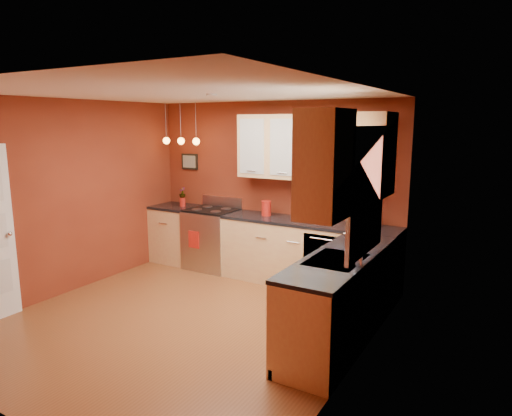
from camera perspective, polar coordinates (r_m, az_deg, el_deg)
The scene contains 25 objects.
floor at distance 5.55m, azimuth -8.68°, elevation -13.82°, with size 4.20×4.20×0.00m, color brown.
ceiling at distance 5.07m, azimuth -9.53°, elevation 14.02°, with size 4.00×4.20×0.02m, color white.
wall_back at distance 6.88m, azimuth 2.06°, elevation 2.38°, with size 4.00×0.02×2.60m, color maroon.
wall_left at distance 6.59m, azimuth -22.66°, elevation 1.20°, with size 0.02×4.20×2.60m, color maroon.
wall_right at distance 4.20m, azimuth 12.55°, elevation -3.22°, with size 0.02×4.20×2.60m, color maroon.
base_cabinets_back_left at distance 7.72m, azimuth -9.92°, elevation -3.29°, with size 0.70×0.60×0.90m, color #E6C17B.
base_cabinets_back_right at distance 6.49m, azimuth 6.46°, elevation -5.89°, with size 2.54×0.60×0.90m, color #E6C17B.
base_cabinets_right at distance 4.96m, azimuth 10.43°, elevation -11.29°, with size 0.60×2.10×0.90m, color #E6C17B.
counter_back_left at distance 7.62m, azimuth -10.03°, elevation 0.14°, with size 0.70×0.62×0.04m, color black.
counter_back_right at distance 6.37m, azimuth 6.54°, elevation -1.83°, with size 2.54×0.62×0.04m, color black.
counter_right at distance 4.81m, azimuth 10.61°, elevation -6.09°, with size 0.62×2.10×0.04m, color black.
gas_range at distance 7.28m, azimuth -5.52°, elevation -3.79°, with size 0.76×0.64×1.11m.
dishwasher_front at distance 6.10m, azimuth 8.54°, elevation -7.03°, with size 0.60×0.02×0.80m, color #AEAFB3.
sink at distance 4.67m, azimuth 10.01°, elevation -6.62°, with size 0.50×0.70×0.33m.
window at distance 4.42m, azimuth 13.64°, elevation 2.54°, with size 0.06×1.02×1.22m.
upper_cabinets_back at distance 6.40m, azimuth 6.13°, elevation 7.55°, with size 2.00×0.35×0.90m, color #E6C17B.
upper_cabinets_right at distance 4.46m, azimuth 12.04°, elevation 6.06°, with size 0.35×1.95×0.90m, color #E6C17B.
wall_picture at distance 7.68m, azimuth -8.28°, elevation 5.77°, with size 0.32×0.03×0.26m, color black.
pendant_lights at distance 7.34m, azimuth -9.36°, elevation 8.32°, with size 0.71×0.11×0.66m.
red_canister at distance 6.68m, azimuth 1.30°, elevation -0.02°, with size 0.15×0.15×0.22m.
red_vase at distance 7.52m, azimuth -9.17°, elevation 0.76°, with size 0.09×0.09×0.15m, color #B21C13.
flowers at distance 7.50m, azimuth -9.20°, elevation 1.85°, with size 0.10×0.10×0.19m, color #B21C13.
coffee_maker at distance 6.20m, azimuth 13.15°, elevation -0.96°, with size 0.24×0.24×0.29m.
soap_pump at distance 4.49m, azimuth 12.59°, elevation -5.80°, with size 0.09×0.09×0.20m, color silver.
dish_towel at distance 7.07m, azimuth -7.79°, elevation -3.93°, with size 0.19×0.01×0.27m, color #B21C13.
Camera 1 is at (3.23, -3.90, 2.29)m, focal length 32.00 mm.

